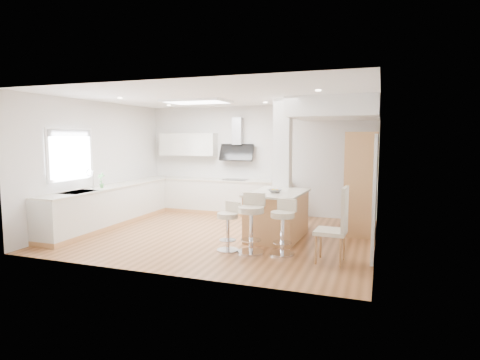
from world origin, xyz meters
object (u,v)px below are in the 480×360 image
at_px(bar_stool_c, 283,224).
at_px(bar_stool_a, 228,224).
at_px(peninsula, 277,215).
at_px(bar_stool_b, 252,220).
at_px(dining_chair, 338,223).

bearing_deg(bar_stool_c, bar_stool_a, -157.93).
bearing_deg(bar_stool_c, peninsula, 124.90).
bearing_deg(bar_stool_a, bar_stool_b, 26.11).
relative_size(bar_stool_b, dining_chair, 0.84).
bearing_deg(dining_chair, bar_stool_b, 179.14).
relative_size(bar_stool_a, bar_stool_c, 0.92).
height_order(bar_stool_b, dining_chair, dining_chair).
xyz_separation_m(bar_stool_a, bar_stool_b, (0.42, 0.03, 0.09)).
bearing_deg(bar_stool_a, peninsula, 85.44).
height_order(bar_stool_b, bar_stool_c, bar_stool_b).
xyz_separation_m(bar_stool_a, dining_chair, (1.88, -0.07, 0.17)).
xyz_separation_m(peninsula, bar_stool_c, (0.37, -1.08, 0.06)).
height_order(bar_stool_a, bar_stool_c, bar_stool_c).
height_order(bar_stool_a, bar_stool_b, bar_stool_b).
distance_m(peninsula, dining_chair, 1.81).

